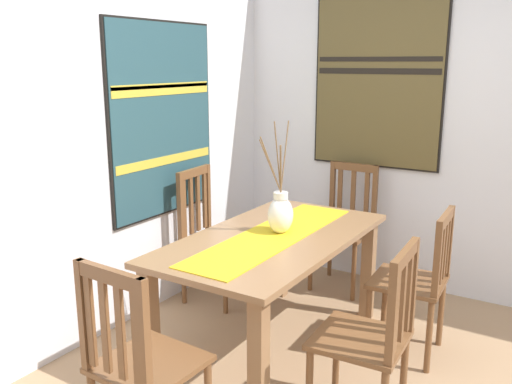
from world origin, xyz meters
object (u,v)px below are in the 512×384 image
chair_2 (345,225)px  painting_on_side_wall (377,83)px  dining_table (273,254)px  chair_3 (418,279)px  painting_on_back_wall (163,120)px  chair_4 (371,336)px  chair_0 (139,361)px  chair_1 (209,233)px  centerpiece_vase (280,213)px

chair_2 → painting_on_side_wall: (0.26, -0.11, 1.10)m
chair_2 → painting_on_side_wall: painting_on_side_wall is taller
dining_table → chair_3: chair_3 is taller
painting_on_back_wall → chair_4: bearing=-109.0°
dining_table → chair_3: (0.41, -0.77, -0.13)m
chair_0 → chair_4: (0.77, -0.76, -0.01)m
chair_3 → chair_1: bearing=90.2°
painting_on_back_wall → chair_1: bearing=-53.5°
dining_table → chair_0: (-1.18, -0.02, -0.12)m
chair_3 → painting_on_side_wall: 1.65m
chair_3 → painting_on_side_wall: bearing=33.6°
dining_table → centerpiece_vase: centerpiece_vase is taller
chair_1 → chair_4: chair_1 is taller
chair_2 → chair_4: (-1.58, -0.80, -0.01)m
chair_3 → painting_on_back_wall: bearing=96.0°
centerpiece_vase → painting_on_back_wall: painting_on_back_wall is taller
centerpiece_vase → chair_4: bearing=-121.8°
chair_3 → chair_4: (-0.82, -0.01, 0.00)m
chair_1 → chair_4: size_ratio=1.04×
chair_1 → chair_3: chair_1 is taller
chair_0 → painting_on_back_wall: 1.95m
painting_on_back_wall → centerpiece_vase: bearing=-98.0°
dining_table → centerpiece_vase: bearing=-10.3°
chair_0 → painting_on_side_wall: (2.60, -0.07, 1.09)m
painting_on_back_wall → painting_on_side_wall: 1.67m
chair_1 → centerpiece_vase: bearing=-112.8°
chair_2 → chair_1: bearing=134.9°
dining_table → chair_4: (-0.41, -0.79, -0.13)m
painting_on_side_wall → chair_1: bearing=139.4°
chair_1 → chair_2: size_ratio=1.02×
dining_table → chair_2: chair_2 is taller
dining_table → chair_4: chair_4 is taller
chair_3 → chair_4: size_ratio=0.97×
chair_0 → chair_3: bearing=-25.3°
chair_1 → painting_on_side_wall: bearing=-40.6°
chair_3 → painting_on_side_wall: (1.02, 0.68, 1.11)m
chair_4 → chair_2: bearing=26.9°
chair_1 → painting_on_side_wall: painting_on_side_wall is taller
dining_table → chair_1: (0.40, 0.78, -0.11)m
chair_1 → chair_4: bearing=-117.4°
chair_3 → painting_on_side_wall: size_ratio=0.71×
centerpiece_vase → chair_0: size_ratio=0.71×
chair_0 → painting_on_back_wall: painting_on_back_wall is taller
chair_4 → centerpiece_vase: bearing=58.2°
dining_table → chair_2: (1.16, 0.02, -0.12)m
dining_table → painting_on_back_wall: (0.22, 1.03, 0.74)m
chair_2 → painting_on_back_wall: painting_on_back_wall is taller
chair_3 → painting_on_back_wall: painting_on_back_wall is taller
chair_0 → chair_1: bearing=27.1°
chair_0 → painting_on_side_wall: size_ratio=0.75×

